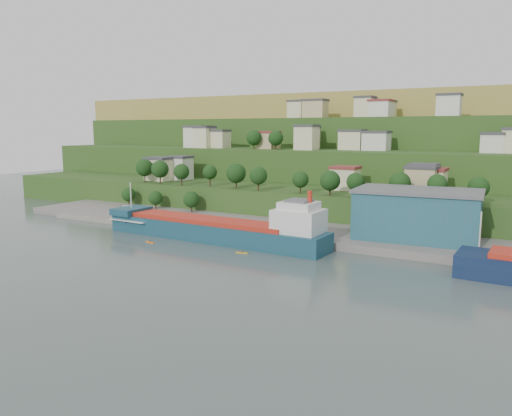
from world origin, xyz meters
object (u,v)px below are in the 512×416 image
Objects in this scene: caravan at (131,211)px; kayak_orange at (150,242)px; warehouse at (417,214)px; cargo_ship_near at (219,231)px.

kayak_orange is at bearing -23.13° from caravan.
warehouse is 93.23m from caravan.
warehouse is (47.71, 20.24, 5.69)m from cargo_ship_near.
caravan is at bearing 152.51° from kayak_orange.
cargo_ship_near is 10.22× the size of caravan.
cargo_ship_near is 21.33× the size of kayak_orange.
warehouse reaches higher than caravan.
warehouse is 10.23× the size of kayak_orange.
kayak_orange is (-62.70, -31.27, -8.21)m from warehouse.
cargo_ship_near is 47.22m from caravan.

